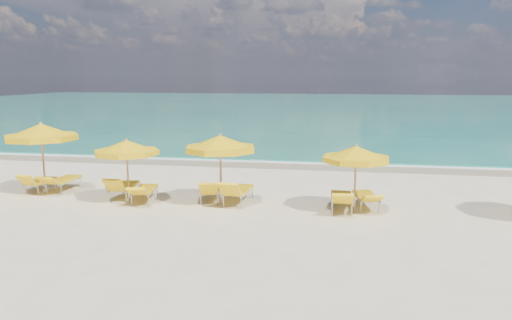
# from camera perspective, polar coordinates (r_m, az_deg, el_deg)

# --- Properties ---
(ground_plane) EXTENTS (120.00, 120.00, 0.00)m
(ground_plane) POSITION_cam_1_polar(r_m,az_deg,el_deg) (16.15, -0.94, -5.09)
(ground_plane) COLOR beige
(ocean) EXTENTS (120.00, 80.00, 0.30)m
(ocean) POSITION_cam_1_polar(r_m,az_deg,el_deg) (63.52, 7.41, 5.98)
(ocean) COLOR #14735D
(ocean) RESTS_ON ground
(wet_sand_band) EXTENTS (120.00, 2.60, 0.01)m
(wet_sand_band) POSITION_cam_1_polar(r_m,az_deg,el_deg) (23.29, 2.54, -0.47)
(wet_sand_band) COLOR tan
(wet_sand_band) RESTS_ON ground
(foam_line) EXTENTS (120.00, 1.20, 0.03)m
(foam_line) POSITION_cam_1_polar(r_m,az_deg,el_deg) (24.07, 2.80, -0.14)
(foam_line) COLOR white
(foam_line) RESTS_ON ground
(whitecap_near) EXTENTS (14.00, 0.36, 0.05)m
(whitecap_near) POSITION_cam_1_polar(r_m,az_deg,el_deg) (33.80, -5.43, 2.71)
(whitecap_near) COLOR white
(whitecap_near) RESTS_ON ground
(whitecap_far) EXTENTS (18.00, 0.30, 0.05)m
(whitecap_far) POSITION_cam_1_polar(r_m,az_deg,el_deg) (39.85, 17.28, 3.39)
(whitecap_far) COLOR white
(whitecap_far) RESTS_ON ground
(umbrella_2) EXTENTS (3.08, 3.08, 2.52)m
(umbrella_2) POSITION_cam_1_polar(r_m,az_deg,el_deg) (18.79, -23.33, 2.89)
(umbrella_2) COLOR tan
(umbrella_2) RESTS_ON ground
(umbrella_3) EXTENTS (2.46, 2.46, 2.12)m
(umbrella_3) POSITION_cam_1_polar(r_m,az_deg,el_deg) (16.52, -14.57, 1.33)
(umbrella_3) COLOR tan
(umbrella_3) RESTS_ON ground
(umbrella_4) EXTENTS (2.64, 2.64, 2.31)m
(umbrella_4) POSITION_cam_1_polar(r_m,az_deg,el_deg) (15.74, -4.11, 1.82)
(umbrella_4) COLOR tan
(umbrella_4) RESTS_ON ground
(umbrella_5) EXTENTS (2.61, 2.61, 2.09)m
(umbrella_5) POSITION_cam_1_polar(r_m,az_deg,el_deg) (15.16, 11.36, 0.62)
(umbrella_5) COLOR tan
(umbrella_5) RESTS_ON ground
(lounger_2_left) EXTENTS (0.60, 1.68, 0.80)m
(lounger_2_left) POSITION_cam_1_polar(r_m,az_deg,el_deg) (19.52, -23.48, -2.67)
(lounger_2_left) COLOR #A5A8AD
(lounger_2_left) RESTS_ON ground
(lounger_2_right) EXTENTS (0.68, 1.98, 0.77)m
(lounger_2_right) POSITION_cam_1_polar(r_m,az_deg,el_deg) (19.26, -21.18, -2.61)
(lounger_2_right) COLOR #A5A8AD
(lounger_2_right) RESTS_ON ground
(lounger_3_left) EXTENTS (0.78, 1.93, 0.91)m
(lounger_3_left) POSITION_cam_1_polar(r_m,az_deg,el_deg) (17.51, -14.84, -3.44)
(lounger_3_left) COLOR #A5A8AD
(lounger_3_left) RESTS_ON ground
(lounger_3_right) EXTENTS (0.91, 1.99, 0.75)m
(lounger_3_right) POSITION_cam_1_polar(r_m,az_deg,el_deg) (16.88, -12.63, -3.88)
(lounger_3_right) COLOR #A5A8AD
(lounger_3_right) RESTS_ON ground
(lounger_4_left) EXTENTS (0.91, 1.85, 0.86)m
(lounger_4_left) POSITION_cam_1_polar(r_m,az_deg,el_deg) (16.58, -5.18, -3.93)
(lounger_4_left) COLOR #A5A8AD
(lounger_4_left) RESTS_ON ground
(lounger_4_right) EXTENTS (0.82, 2.01, 0.93)m
(lounger_4_right) POSITION_cam_1_polar(r_m,az_deg,el_deg) (16.28, -2.08, -4.08)
(lounger_4_right) COLOR #A5A8AD
(lounger_4_right) RESTS_ON ground
(lounger_5_left) EXTENTS (0.71, 1.97, 0.82)m
(lounger_5_left) POSITION_cam_1_polar(r_m,az_deg,el_deg) (15.64, 9.74, -4.84)
(lounger_5_left) COLOR #A5A8AD
(lounger_5_left) RESTS_ON ground
(lounger_5_right) EXTENTS (0.93, 1.94, 0.70)m
(lounger_5_right) POSITION_cam_1_polar(r_m,az_deg,el_deg) (16.06, 12.43, -4.60)
(lounger_5_right) COLOR #A5A8AD
(lounger_5_right) RESTS_ON ground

